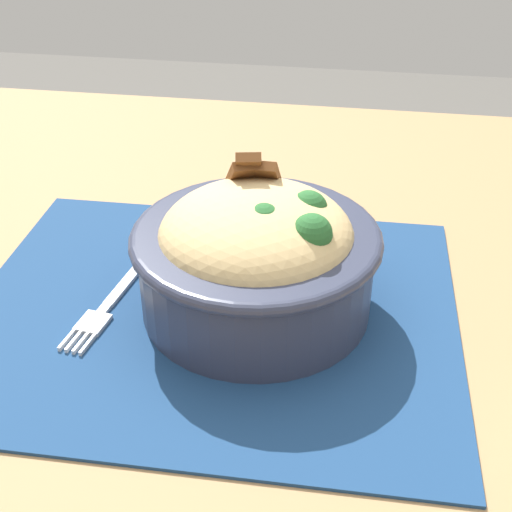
# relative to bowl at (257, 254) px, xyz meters

# --- Properties ---
(table) EXTENTS (1.21, 0.97, 0.76)m
(table) POSITION_rel_bowl_xyz_m (0.01, 0.01, -0.12)
(table) COLOR #99754C
(table) RESTS_ON ground_plane
(placemat) EXTENTS (0.40, 0.34, 0.00)m
(placemat) POSITION_rel_bowl_xyz_m (0.04, 0.01, -0.05)
(placemat) COLOR navy
(placemat) RESTS_ON table
(bowl) EXTENTS (0.20, 0.20, 0.13)m
(bowl) POSITION_rel_bowl_xyz_m (0.00, 0.00, 0.00)
(bowl) COLOR #2D3347
(bowl) RESTS_ON placemat
(fork) EXTENTS (0.03, 0.14, 0.00)m
(fork) POSITION_rel_bowl_xyz_m (0.12, 0.02, -0.05)
(fork) COLOR silver
(fork) RESTS_ON placemat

